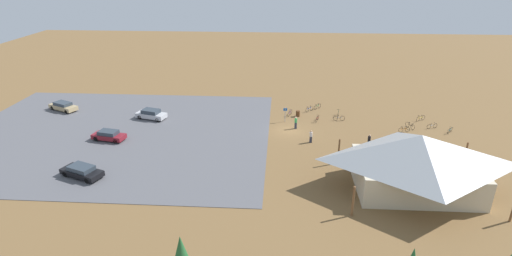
% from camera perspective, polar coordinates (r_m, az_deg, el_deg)
% --- Properties ---
extents(ground, '(160.00, 160.00, 0.00)m').
position_cam_1_polar(ground, '(55.33, 4.77, -0.36)').
color(ground, brown).
rests_on(ground, ground).
extents(parking_lot_asphalt, '(41.86, 33.17, 0.05)m').
position_cam_1_polar(parking_lot_asphalt, '(57.53, -19.55, -0.71)').
color(parking_lot_asphalt, '#56565B').
rests_on(parking_lot_asphalt, ground).
extents(bike_pavilion, '(14.56, 10.68, 6.06)m').
position_cam_1_polar(bike_pavilion, '(43.13, 22.18, -4.18)').
color(bike_pavilion, beige).
rests_on(bike_pavilion, ground).
extents(trash_bin, '(0.60, 0.60, 0.90)m').
position_cam_1_polar(trash_bin, '(60.27, 6.01, 2.06)').
color(trash_bin, brown).
rests_on(trash_bin, ground).
extents(lot_sign, '(0.56, 0.08, 2.20)m').
position_cam_1_polar(lot_sign, '(57.74, 4.20, 2.20)').
color(lot_sign, '#99999E').
rests_on(lot_sign, ground).
extents(bicycle_green_by_bin, '(0.48, 1.78, 0.88)m').
position_cam_1_polar(bicycle_green_by_bin, '(61.44, 11.69, 2.05)').
color(bicycle_green_by_bin, black).
rests_on(bicycle_green_by_bin, ground).
extents(bicycle_red_lone_east, '(0.67, 1.71, 0.83)m').
position_cam_1_polar(bicycle_red_lone_east, '(58.84, 8.76, 1.31)').
color(bicycle_red_lone_east, black).
rests_on(bicycle_red_lone_east, ground).
extents(bicycle_black_trailside, '(0.85, 1.58, 0.89)m').
position_cam_1_polar(bicycle_black_trailside, '(59.76, 21.18, 0.32)').
color(bicycle_black_trailside, black).
rests_on(bicycle_black_trailside, ground).
extents(bicycle_white_edge_south, '(1.61, 0.68, 0.81)m').
position_cam_1_polar(bicycle_white_edge_south, '(60.88, 23.89, 0.26)').
color(bicycle_white_edge_south, black).
rests_on(bicycle_white_edge_south, ground).
extents(bicycle_teal_yard_center, '(1.13, 1.31, 0.77)m').
position_cam_1_polar(bicycle_teal_yard_center, '(60.29, 26.00, -0.33)').
color(bicycle_teal_yard_center, black).
rests_on(bicycle_teal_yard_center, ground).
extents(bicycle_orange_lone_west, '(1.62, 0.48, 0.80)m').
position_cam_1_polar(bicycle_orange_lone_west, '(58.14, 20.43, -0.23)').
color(bicycle_orange_lone_west, black).
rests_on(bicycle_orange_lone_west, ground).
extents(bicycle_silver_yard_left, '(1.71, 0.48, 0.82)m').
position_cam_1_polar(bicycle_silver_yard_left, '(59.66, 11.78, 1.39)').
color(bicycle_silver_yard_left, black).
rests_on(bicycle_silver_yard_left, ground).
extents(bicycle_yellow_back_row, '(1.54, 0.99, 0.87)m').
position_cam_1_polar(bicycle_yellow_back_row, '(63.14, 22.49, 1.30)').
color(bicycle_yellow_back_row, black).
rests_on(bicycle_yellow_back_row, ground).
extents(bicycle_blue_yard_right, '(1.28, 1.36, 0.88)m').
position_cam_1_polar(bicycle_blue_yard_right, '(62.50, 7.65, 2.71)').
color(bicycle_blue_yard_right, black).
rests_on(bicycle_blue_yard_right, ground).
extents(bicycle_purple_front_row, '(0.73, 1.67, 0.85)m').
position_cam_1_polar(bicycle_purple_front_row, '(60.52, 4.86, 2.14)').
color(bicycle_purple_front_row, black).
rests_on(bicycle_purple_front_row, ground).
extents(bicycle_green_edge_north, '(1.16, 1.33, 0.83)m').
position_cam_1_polar(bicycle_green_edge_north, '(63.82, 8.79, 3.06)').
color(bicycle_green_edge_north, black).
rests_on(bicycle_green_edge_north, ground).
extents(car_black_near_entry, '(5.09, 3.49, 1.29)m').
position_cam_1_polar(car_black_near_entry, '(47.32, -23.67, -5.68)').
color(car_black_near_entry, black).
rests_on(car_black_near_entry, parking_lot_asphalt).
extents(car_maroon_second_row, '(4.50, 2.53, 1.30)m').
position_cam_1_polar(car_maroon_second_row, '(55.34, -20.32, -0.99)').
color(car_maroon_second_row, maroon).
rests_on(car_maroon_second_row, parking_lot_asphalt).
extents(car_tan_back_corner, '(5.06, 3.62, 1.33)m').
position_cam_1_polar(car_tan_back_corner, '(69.13, -25.87, 2.83)').
color(car_tan_back_corner, tan).
rests_on(car_tan_back_corner, parking_lot_asphalt).
extents(car_silver_front_row, '(4.73, 2.95, 1.42)m').
position_cam_1_polar(car_silver_front_row, '(60.90, -14.77, 1.94)').
color(car_silver_front_row, '#BCBCC1').
rests_on(car_silver_front_row, parking_lot_asphalt).
extents(visitor_by_pavilion, '(0.38, 0.40, 1.65)m').
position_cam_1_polar(visitor_by_pavilion, '(52.09, 15.87, -1.71)').
color(visitor_by_pavilion, '#2D3347').
rests_on(visitor_by_pavilion, ground).
extents(visitor_near_lot, '(0.36, 0.36, 1.76)m').
position_cam_1_polar(visitor_near_lot, '(55.71, 5.71, 0.81)').
color(visitor_near_lot, '#2D3347').
rests_on(visitor_near_lot, ground).
extents(visitor_crossing_yard, '(0.36, 0.36, 1.67)m').
position_cam_1_polar(visitor_crossing_yard, '(51.71, 7.86, -1.18)').
color(visitor_crossing_yard, '#2D3347').
rests_on(visitor_crossing_yard, ground).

